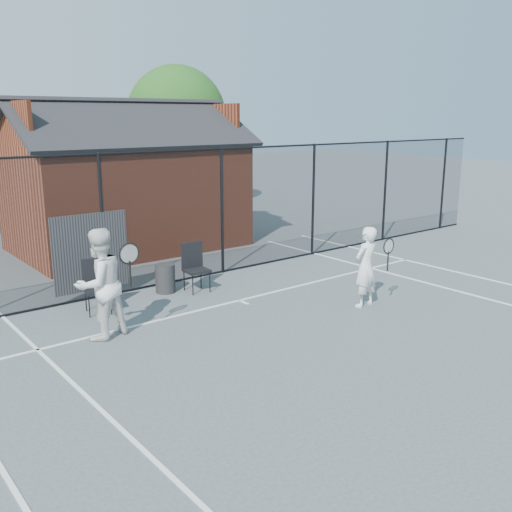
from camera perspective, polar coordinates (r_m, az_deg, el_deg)
ground at (r=9.72m, az=9.12°, el=-8.79°), size 80.00×80.00×0.00m
court_lines at (r=8.96m, az=15.46°, el=-11.11°), size 11.02×18.00×0.01m
fence at (r=12.91m, az=-8.15°, el=3.60°), size 22.04×3.00×3.00m
clubhouse at (r=16.76m, az=-12.79°, el=6.29°), size 6.50×4.36×4.19m
tree_right at (r=23.84m, az=-7.93°, el=13.72°), size 3.97×3.97×5.70m
player_front at (r=11.45m, az=10.92°, el=-1.07°), size 0.74×0.56×1.62m
player_back at (r=9.97m, az=-15.34°, el=-2.72°), size 1.10×0.92×1.91m
chair_left at (r=11.36m, az=-15.58°, el=-3.06°), size 0.60×0.61×1.02m
chair_right at (r=12.35m, az=-5.96°, el=-1.23°), size 0.54×0.56×1.03m
waste_bin at (r=12.42m, az=-9.07°, el=-2.22°), size 0.52×0.52×0.62m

